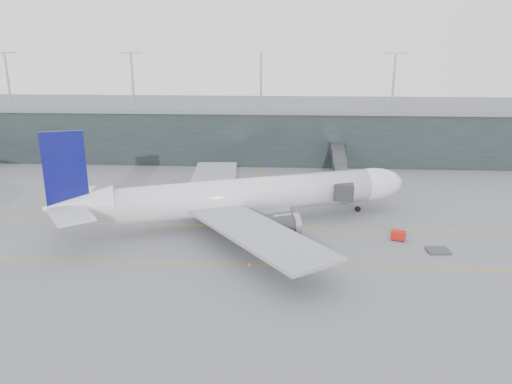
{
  "coord_description": "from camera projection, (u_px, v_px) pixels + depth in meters",
  "views": [
    {
      "loc": [
        12.01,
        -88.12,
        31.9
      ],
      "look_at": [
        6.85,
        -4.0,
        6.54
      ],
      "focal_mm": 35.0,
      "sensor_mm": 36.0,
      "label": 1
    }
  ],
  "objects": [
    {
      "name": "cone_wing_stbd",
      "position": [
        250.0,
        264.0,
        74.13
      ],
      "size": [
        0.41,
        0.41,
        0.66
      ],
      "primitive_type": "cone",
      "color": "orange",
      "rests_on": "ground"
    },
    {
      "name": "taxiline_a",
      "position": [
        218.0,
        226.0,
        90.29
      ],
      "size": [
        160.0,
        0.25,
        0.02
      ],
      "primitive_type": "cube",
      "color": "orange",
      "rests_on": "ground"
    },
    {
      "name": "uld_b",
      "position": [
        209.0,
        196.0,
        104.91
      ],
      "size": [
        1.92,
        1.57,
        1.67
      ],
      "rotation": [
        0.0,
        0.0,
        -0.06
      ],
      "color": "#333438",
      "rests_on": "ground"
    },
    {
      "name": "main_aircraft",
      "position": [
        246.0,
        196.0,
        90.03
      ],
      "size": [
        64.05,
        59.12,
        18.59
      ],
      "rotation": [
        0.0,
        0.0,
        0.36
      ],
      "color": "silver",
      "rests_on": "ground"
    },
    {
      "name": "taxiline_b",
      "position": [
        204.0,
        263.0,
        75.0
      ],
      "size": [
        160.0,
        0.25,
        0.02
      ],
      "primitive_type": "cube",
      "color": "orange",
      "rests_on": "ground"
    },
    {
      "name": "cone_wing_port",
      "position": [
        279.0,
        199.0,
        104.77
      ],
      "size": [
        0.5,
        0.5,
        0.79
      ],
      "primitive_type": "cone",
      "color": "orange",
      "rests_on": "ground"
    },
    {
      "name": "terminal",
      "position": [
        246.0,
        128.0,
        147.36
      ],
      "size": [
        240.0,
        36.0,
        29.0
      ],
      "color": "black",
      "rests_on": "ground"
    },
    {
      "name": "ground",
      "position": [
        221.0,
        218.0,
        94.12
      ],
      "size": [
        320.0,
        320.0,
        0.0
      ],
      "primitive_type": "plane",
      "color": "slate",
      "rests_on": "ground"
    },
    {
      "name": "baggage_dolly",
      "position": [
        438.0,
        251.0,
        79.03
      ],
      "size": [
        3.58,
        2.94,
        0.34
      ],
      "primitive_type": "cube",
      "rotation": [
        0.0,
        0.0,
        0.06
      ],
      "color": "#35353A",
      "rests_on": "ground"
    },
    {
      "name": "taxiline_lead_main",
      "position": [
        254.0,
        189.0,
        112.94
      ],
      "size": [
        0.25,
        60.0,
        0.02
      ],
      "primitive_type": "cube",
      "color": "orange",
      "rests_on": "ground"
    },
    {
      "name": "gse_cart",
      "position": [
        398.0,
        235.0,
        83.55
      ],
      "size": [
        2.7,
        2.18,
        1.6
      ],
      "rotation": [
        0.0,
        0.0,
        -0.34
      ],
      "color": "#B6140D",
      "rests_on": "ground"
    },
    {
      "name": "uld_a",
      "position": [
        207.0,
        199.0,
        102.79
      ],
      "size": [
        2.43,
        2.15,
        1.87
      ],
      "rotation": [
        0.0,
        0.0,
        -0.28
      ],
      "color": "#333438",
      "rests_on": "ground"
    },
    {
      "name": "cone_nose",
      "position": [
        403.0,
        233.0,
        86.1
      ],
      "size": [
        0.48,
        0.48,
        0.76
      ],
      "primitive_type": "cone",
      "color": "#D9610C",
      "rests_on": "ground"
    },
    {
      "name": "cone_tail",
      "position": [
        150.0,
        241.0,
        82.7
      ],
      "size": [
        0.42,
        0.42,
        0.66
      ],
      "primitive_type": "cone",
      "color": "#FF630E",
      "rests_on": "ground"
    },
    {
      "name": "uld_c",
      "position": [
        232.0,
        196.0,
        104.97
      ],
      "size": [
        2.39,
        2.19,
        1.76
      ],
      "rotation": [
        0.0,
        0.0,
        0.41
      ],
      "color": "#333438",
      "rests_on": "ground"
    },
    {
      "name": "jet_bridge",
      "position": [
        337.0,
        162.0,
        115.87
      ],
      "size": [
        6.49,
        46.46,
        7.07
      ],
      "rotation": [
        0.0,
        0.0,
        -0.06
      ],
      "color": "#28282D",
      "rests_on": "ground"
    }
  ]
}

